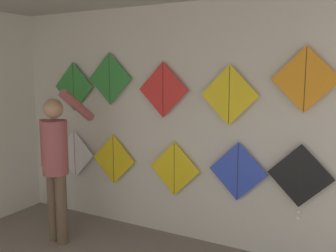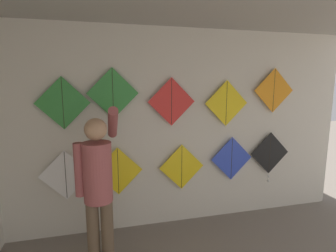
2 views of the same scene
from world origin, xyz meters
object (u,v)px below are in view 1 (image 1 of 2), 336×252
Objects in this scene: kite_6 at (110,79)px; kite_2 at (174,169)px; kite_0 at (75,153)px; kite_3 at (238,171)px; kite_9 at (305,80)px; kite_1 at (114,159)px; kite_8 at (229,95)px; kite_7 at (163,90)px; kite_5 at (74,87)px; kite_4 at (300,178)px; shopkeeper at (56,157)px.

kite_2 is at bearing 0.00° from kite_6.
kite_3 is at bearing 0.00° from kite_0.
kite_9 is (0.65, 0.00, 1.01)m from kite_3.
kite_8 reaches higher than kite_1.
kite_2 is 1.80m from kite_9.
kite_9 is (3.02, 0.00, 1.07)m from kite_0.
kite_5 is at bearing 180.00° from kite_7.
kite_3 is 1.00× the size of kite_8.
kite_4 is 1.21× the size of kite_6.
kite_5 is at bearing 179.99° from kite_4.
shopkeeper is 2.75× the size of kite_9.
kite_7 is at bearing 0.00° from kite_0.
kite_4 is at bearing -47.08° from kite_9.
kite_6 reaches higher than kite_2.
kite_9 is at bearing 0.00° from kite_5.
shopkeeper is 0.83m from kite_1.
kite_0 is 3.02m from kite_4.
shopkeeper is 2.11m from kite_8.
kite_1 is at bearing 0.00° from kite_0.
kite_4 is (3.02, -0.00, 0.07)m from kite_0.
kite_6 is 1.61m from kite_8.
kite_6 is (-0.94, 0.00, 1.06)m from kite_2.
kite_7 is (0.78, 0.00, -0.12)m from kite_6.
kite_5 is (-2.34, 0.00, 0.88)m from kite_3.
shopkeeper is 1.17m from kite_5.
kite_8 is at bearing 0.00° from kite_5.
kite_0 is at bearing 180.00° from kite_2.
kite_0 is at bearing 180.00° from kite_7.
kite_8 is (0.67, 0.00, 0.91)m from kite_2.
kite_2 is at bearing 0.00° from kite_7.
kite_4 is 0.99m from kite_9.
kite_1 is 1.00× the size of kite_2.
shopkeeper is 1.20m from kite_6.
kite_5 is at bearing 180.00° from kite_8.
kite_8 reaches higher than kite_2.
kite_3 is 1.00× the size of kite_5.
kite_0 is 2.41m from kite_8.
kite_9 reaches higher than kite_7.
kite_4 is at bearing -0.01° from kite_6.
kite_9 is at bearing 0.00° from kite_0.
kite_7 is at bearing 180.00° from kite_9.
kite_3 is at bearing 0.00° from kite_1.
kite_9 is (2.59, 0.77, 0.91)m from shopkeeper.
kite_6 is (0.21, 0.77, 0.90)m from shopkeeper.
kite_6 is at bearing 180.00° from kite_3.
kite_0 is at bearing 180.00° from kite_6.
kite_6 reaches higher than kite_7.
kite_0 is 1.00× the size of kite_9.
kite_1 is at bearing 0.00° from kite_5.
kite_0 is at bearing 180.00° from kite_3.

